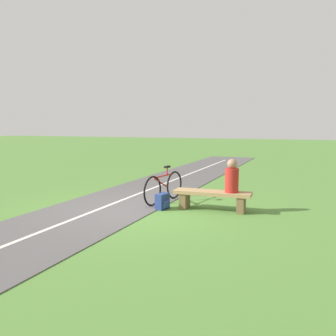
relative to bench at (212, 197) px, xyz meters
name	(u,v)px	position (x,y,z in m)	size (l,w,h in m)	color
ground_plane	(134,210)	(1.74, 0.56, -0.31)	(80.00, 80.00, 0.00)	#548438
bench	(212,197)	(0.00, 0.00, 0.00)	(1.78, 0.47, 0.45)	#A88456
person_seated	(232,177)	(-0.44, 0.00, 0.48)	(0.31, 0.31, 0.76)	#B2231E
bicycle	(164,187)	(1.35, -0.44, 0.08)	(0.42, 1.75, 0.92)	black
backpack	(163,201)	(1.12, 0.29, -0.13)	(0.29, 0.39, 0.37)	navy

